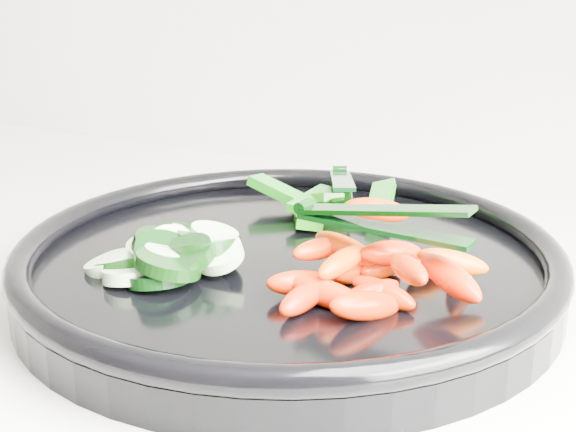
% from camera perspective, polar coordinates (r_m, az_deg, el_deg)
% --- Properties ---
extents(veggie_tray, '(0.49, 0.49, 0.04)m').
position_cam_1_polar(veggie_tray, '(0.55, -0.00, -3.40)').
color(veggie_tray, black).
rests_on(veggie_tray, counter).
extents(cucumber_pile, '(0.11, 0.12, 0.04)m').
position_cam_1_polar(cucumber_pile, '(0.54, -7.99, -2.53)').
color(cucumber_pile, black).
rests_on(cucumber_pile, veggie_tray).
extents(carrot_pile, '(0.14, 0.13, 0.05)m').
position_cam_1_polar(carrot_pile, '(0.49, 6.26, -3.91)').
color(carrot_pile, red).
rests_on(carrot_pile, veggie_tray).
extents(pepper_pile, '(0.13, 0.10, 0.03)m').
position_cam_1_polar(pepper_pile, '(0.64, 2.84, 0.73)').
color(pepper_pile, '#136B0A').
rests_on(pepper_pile, veggie_tray).
extents(tong_carrot, '(0.11, 0.02, 0.02)m').
position_cam_1_polar(tong_carrot, '(0.48, 6.38, -0.17)').
color(tong_carrot, black).
rests_on(tong_carrot, carrot_pile).
extents(tong_pepper, '(0.06, 0.11, 0.02)m').
position_cam_1_polar(tong_pepper, '(0.63, 3.84, 2.12)').
color(tong_pepper, black).
rests_on(tong_pepper, pepper_pile).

